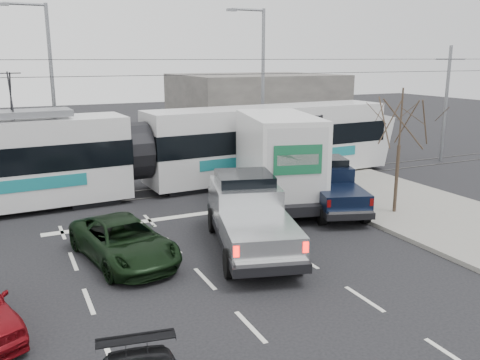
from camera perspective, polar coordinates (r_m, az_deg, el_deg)
name	(u,v)px	position (r m, az deg, el deg)	size (l,w,h in m)	color
ground	(257,269)	(15.74, 1.89, -9.94)	(120.00, 120.00, 0.00)	black
sidewalk_right	(468,226)	(21.14, 24.27, -4.74)	(6.00, 60.00, 0.15)	gray
rails	(162,192)	(24.59, -8.75, -1.36)	(60.00, 1.60, 0.03)	#33302D
building_right	(254,106)	(41.44, 1.63, 8.33)	(12.00, 10.00, 5.00)	slate
bare_tree	(401,123)	(21.05, 17.60, 6.16)	(2.40, 2.40, 5.00)	#47382B
traffic_signal	(319,137)	(23.61, 8.82, 4.79)	(0.44, 0.44, 3.60)	black
street_lamp_near	(260,78)	(30.26, 2.28, 11.35)	(2.38, 0.25, 9.00)	slate
street_lamp_far	(48,81)	(28.97, -20.72, 10.40)	(2.38, 0.25, 9.00)	slate
catenary	(159,111)	(23.90, -9.09, 7.64)	(60.00, 0.20, 7.00)	black
tram	(135,153)	(23.95, -11.71, 3.03)	(27.92, 4.28, 5.68)	silver
silver_pickup	(249,213)	(17.20, 0.97, -3.70)	(3.86, 6.84, 2.36)	black
box_truck	(275,158)	(22.47, 3.90, 2.43)	(4.55, 8.31, 3.95)	black
navy_pickup	(330,186)	(21.65, 10.04, -0.62)	(3.34, 5.37, 2.13)	black
green_car	(124,241)	(16.51, -12.94, -6.67)	(2.20, 4.78, 1.33)	black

